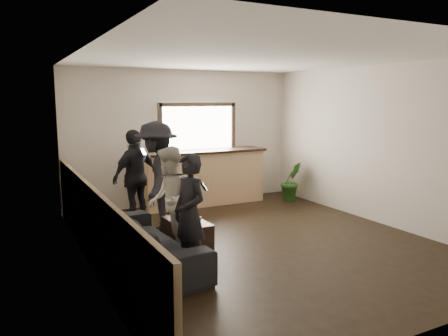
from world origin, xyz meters
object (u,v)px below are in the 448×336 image
cup_a (174,215)px  cup_b (199,219)px  sofa (146,241)px  person_c (157,178)px  coffee_table (187,233)px  potted_plant (291,181)px  person_d (136,177)px  person_b (169,201)px  bar_counter (203,174)px  person_a (190,213)px

cup_a → cup_b: 0.44m
sofa → person_c: size_ratio=1.23×
coffee_table → cup_b: cup_b is taller
cup_b → potted_plant: (3.06, 1.89, 0.01)m
potted_plant → person_d: bearing=-177.2°
potted_plant → person_b: (-3.53, -1.94, 0.34)m
bar_counter → potted_plant: (1.85, -0.60, -0.21)m
bar_counter → cup_b: bearing=-116.0°
coffee_table → person_b: person_b is taller
sofa → person_b: size_ratio=1.47×
person_a → cup_a: bearing=157.4°
bar_counter → person_d: 1.84m
bar_counter → person_d: (-1.66, -0.77, 0.20)m
coffee_table → person_d: 1.72m
person_d → person_a: bearing=64.1°
sofa → person_c: bearing=-29.1°
bar_counter → cup_a: size_ratio=21.27×
coffee_table → person_d: (-0.33, 1.56, 0.65)m
bar_counter → cup_b: (-1.21, -2.49, -0.22)m
cup_a → cup_b: (0.24, -0.37, -0.01)m
cup_a → cup_b: cup_a is taller
person_a → person_c: 1.79m
sofa → person_a: (0.45, -0.45, 0.43)m
cup_b → potted_plant: 3.60m
sofa → cup_b: sofa is taller
sofa → cup_a: sofa is taller
cup_a → potted_plant: 3.64m
person_a → person_b: (-0.00, 0.74, 0.01)m
sofa → coffee_table: (0.80, 0.50, -0.14)m
potted_plant → person_c: bearing=-165.0°
potted_plant → cup_a: bearing=-155.2°
sofa → person_c: (0.62, 1.33, 0.59)m
cup_b → person_b: (-0.47, -0.04, 0.34)m
cup_a → person_d: 1.43m
bar_counter → person_b: bar_counter is taller
sofa → person_b: bearing=-60.9°
person_c → person_b: bearing=14.4°
potted_plant → sofa: bearing=-150.7°
cup_a → person_c: 0.80m
coffee_table → person_a: bearing=-110.3°
cup_a → person_b: person_b is taller
person_b → person_d: 1.76m
coffee_table → cup_a: bearing=120.4°
potted_plant → person_b: person_b is taller
cup_a → person_b: size_ratio=0.08×
person_c → person_d: 0.74m
sofa → cup_a: bearing=-48.0°
bar_counter → cup_a: 2.58m
cup_b → person_c: bearing=106.9°
person_a → person_d: size_ratio=0.91×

